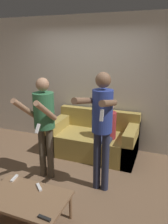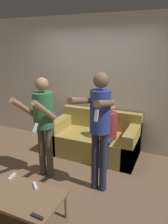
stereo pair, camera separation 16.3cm
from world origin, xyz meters
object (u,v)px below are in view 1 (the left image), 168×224
object	(u,v)px
person_standing_left	(44,118)
coffee_table	(26,199)
remote_near	(44,218)
person_seated	(107,129)
remote_mid	(39,187)
remote_far	(14,178)
couch	(94,140)
person_standing_right	(102,121)

from	to	relation	value
person_standing_left	coffee_table	size ratio (longest dim) A/B	1.67
remote_near	person_seated	bearing A→B (deg)	87.61
person_seated	remote_mid	bearing A→B (deg)	-104.18
person_seated	remote_near	distance (m)	2.09
person_seated	remote_mid	xyz separation A→B (m)	(-0.42, -1.65, -0.24)
remote_mid	remote_far	world-z (taller)	same
person_standing_left	remote_near	size ratio (longest dim) A/B	10.86
person_seated	remote_far	world-z (taller)	person_seated
remote_mid	remote_near	bearing A→B (deg)	-52.03
remote_far	person_standing_left	bearing A→B (deg)	86.32
couch	coffee_table	xyz separation A→B (m)	(-0.16, -2.04, 0.06)
remote_far	couch	bearing A→B (deg)	74.07
coffee_table	remote_near	world-z (taller)	remote_near
person_standing_left	person_standing_right	xyz separation A→B (m)	(0.94, -0.01, 0.08)
couch	remote_mid	size ratio (longest dim) A/B	12.58
person_seated	remote_mid	world-z (taller)	person_seated
person_standing_right	remote_far	xyz separation A→B (m)	(-0.98, -0.73, -0.70)
remote_near	remote_far	bearing A→B (deg)	147.79
remote_mid	coffee_table	bearing A→B (deg)	-106.27
couch	person_seated	distance (m)	0.51
coffee_table	remote_near	distance (m)	0.45
person_standing_right	remote_far	distance (m)	1.41
couch	remote_far	bearing A→B (deg)	-105.93
remote_near	person_standing_left	bearing A→B (deg)	120.06
couch	person_seated	xyz separation A→B (m)	(0.32, -0.20, 0.35)
couch	coffee_table	world-z (taller)	couch
coffee_table	remote_far	xyz separation A→B (m)	(-0.36, 0.24, 0.05)
couch	remote_mid	distance (m)	1.86
person_standing_right	person_seated	world-z (taller)	person_standing_right
coffee_table	person_standing_right	bearing A→B (deg)	57.06
remote_mid	remote_far	xyz separation A→B (m)	(-0.41, 0.05, 0.00)
person_seated	remote_near	size ratio (longest dim) A/B	7.66
couch	remote_near	size ratio (longest dim) A/B	11.11
remote_near	remote_far	world-z (taller)	same
couch	remote_mid	world-z (taller)	couch
person_standing_right	remote_near	size ratio (longest dim) A/B	11.67
person_seated	coffee_table	distance (m)	1.92
person_standing_left	couch	bearing A→B (deg)	66.37
person_standing_left	remote_mid	bearing A→B (deg)	-64.85
person_standing_left	remote_near	distance (m)	1.52
person_standing_right	coffee_table	size ratio (longest dim) A/B	1.80
couch	person_seated	bearing A→B (deg)	-32.36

